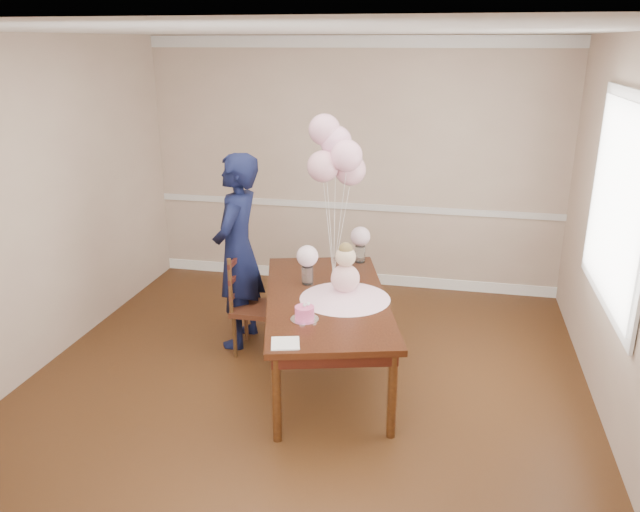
# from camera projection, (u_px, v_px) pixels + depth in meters

# --- Properties ---
(floor) EXTENTS (4.50, 5.00, 0.00)m
(floor) POSITION_uv_depth(u_px,v_px,m) (299.00, 395.00, 4.90)
(floor) COLOR #321B0C
(floor) RESTS_ON ground
(ceiling) EXTENTS (4.50, 5.00, 0.02)m
(ceiling) POSITION_uv_depth(u_px,v_px,m) (295.00, 30.00, 4.02)
(ceiling) COLOR white
(ceiling) RESTS_ON wall_back
(wall_back) EXTENTS (4.50, 0.02, 2.70)m
(wall_back) POSITION_uv_depth(u_px,v_px,m) (353.00, 166.00, 6.77)
(wall_back) COLOR tan
(wall_back) RESTS_ON floor
(wall_front) EXTENTS (4.50, 0.02, 2.70)m
(wall_front) POSITION_uv_depth(u_px,v_px,m) (121.00, 435.00, 2.15)
(wall_front) COLOR tan
(wall_front) RESTS_ON floor
(wall_left) EXTENTS (0.02, 5.00, 2.70)m
(wall_left) POSITION_uv_depth(u_px,v_px,m) (20.00, 213.00, 4.91)
(wall_left) COLOR tan
(wall_left) RESTS_ON floor
(wall_right) EXTENTS (0.02, 5.00, 2.70)m
(wall_right) POSITION_uv_depth(u_px,v_px,m) (636.00, 252.00, 4.01)
(wall_right) COLOR tan
(wall_right) RESTS_ON floor
(chair_rail_trim) EXTENTS (4.50, 0.02, 0.07)m
(chair_rail_trim) POSITION_uv_depth(u_px,v_px,m) (352.00, 206.00, 6.91)
(chair_rail_trim) COLOR silver
(chair_rail_trim) RESTS_ON wall_back
(crown_molding) EXTENTS (4.50, 0.02, 0.12)m
(crown_molding) POSITION_uv_depth(u_px,v_px,m) (355.00, 41.00, 6.34)
(crown_molding) COLOR silver
(crown_molding) RESTS_ON wall_back
(baseboard_trim) EXTENTS (4.50, 0.02, 0.12)m
(baseboard_trim) POSITION_uv_depth(u_px,v_px,m) (351.00, 277.00, 7.18)
(baseboard_trim) COLOR white
(baseboard_trim) RESTS_ON floor
(window_frame) EXTENTS (0.02, 1.66, 1.56)m
(window_frame) POSITION_uv_depth(u_px,v_px,m) (619.00, 203.00, 4.41)
(window_frame) COLOR white
(window_frame) RESTS_ON wall_right
(window_blinds) EXTENTS (0.01, 1.50, 1.40)m
(window_blinds) POSITION_uv_depth(u_px,v_px,m) (616.00, 203.00, 4.42)
(window_blinds) COLOR white
(window_blinds) RESTS_ON wall_right
(dining_table_top) EXTENTS (1.41, 2.07, 0.05)m
(dining_table_top) POSITION_uv_depth(u_px,v_px,m) (327.00, 299.00, 4.97)
(dining_table_top) COLOR black
(dining_table_top) RESTS_ON table_leg_fl
(table_apron) EXTENTS (1.30, 1.96, 0.09)m
(table_apron) POSITION_uv_depth(u_px,v_px,m) (327.00, 307.00, 4.99)
(table_apron) COLOR black
(table_apron) RESTS_ON table_leg_fl
(table_leg_fl) EXTENTS (0.08, 0.08, 0.66)m
(table_leg_fl) POSITION_uv_depth(u_px,v_px,m) (277.00, 399.00, 4.24)
(table_leg_fl) COLOR black
(table_leg_fl) RESTS_ON floor
(table_leg_fr) EXTENTS (0.08, 0.08, 0.66)m
(table_leg_fr) POSITION_uv_depth(u_px,v_px,m) (392.00, 395.00, 4.29)
(table_leg_fr) COLOR black
(table_leg_fr) RESTS_ON floor
(table_leg_bl) EXTENTS (0.08, 0.08, 0.66)m
(table_leg_bl) POSITION_uv_depth(u_px,v_px,m) (279.00, 299.00, 5.89)
(table_leg_bl) COLOR black
(table_leg_bl) RESTS_ON floor
(table_leg_br) EXTENTS (0.08, 0.08, 0.66)m
(table_leg_br) POSITION_uv_depth(u_px,v_px,m) (362.00, 297.00, 5.93)
(table_leg_br) COLOR black
(table_leg_br) RESTS_ON floor
(baby_skirt) EXTENTS (0.88, 0.88, 0.09)m
(baby_skirt) POSITION_uv_depth(u_px,v_px,m) (345.00, 293.00, 4.91)
(baby_skirt) COLOR #FFBBD7
(baby_skirt) RESTS_ON dining_table_top
(baby_torso) EXTENTS (0.23, 0.23, 0.23)m
(baby_torso) POSITION_uv_depth(u_px,v_px,m) (345.00, 278.00, 4.87)
(baby_torso) COLOR pink
(baby_torso) RESTS_ON baby_skirt
(baby_head) EXTENTS (0.16, 0.16, 0.16)m
(baby_head) POSITION_uv_depth(u_px,v_px,m) (345.00, 257.00, 4.81)
(baby_head) COLOR beige
(baby_head) RESTS_ON baby_torso
(baby_hair) EXTENTS (0.11, 0.11, 0.11)m
(baby_hair) POSITION_uv_depth(u_px,v_px,m) (346.00, 250.00, 4.79)
(baby_hair) COLOR brown
(baby_hair) RESTS_ON baby_head
(cake_platter) EXTENTS (0.26, 0.26, 0.01)m
(cake_platter) POSITION_uv_depth(u_px,v_px,m) (305.00, 319.00, 4.55)
(cake_platter) COLOR silver
(cake_platter) RESTS_ON dining_table_top
(birthday_cake) EXTENTS (0.17, 0.17, 0.09)m
(birthday_cake) POSITION_uv_depth(u_px,v_px,m) (305.00, 313.00, 4.53)
(birthday_cake) COLOR #D8447F
(birthday_cake) RESTS_ON cake_platter
(cake_flower_a) EXTENTS (0.03, 0.03, 0.03)m
(cake_flower_a) POSITION_uv_depth(u_px,v_px,m) (304.00, 305.00, 4.51)
(cake_flower_a) COLOR silver
(cake_flower_a) RESTS_ON birthday_cake
(cake_flower_b) EXTENTS (0.03, 0.03, 0.03)m
(cake_flower_b) POSITION_uv_depth(u_px,v_px,m) (308.00, 304.00, 4.53)
(cake_flower_b) COLOR white
(cake_flower_b) RESTS_ON birthday_cake
(rose_vase_near) EXTENTS (0.12, 0.12, 0.15)m
(rose_vase_near) POSITION_uv_depth(u_px,v_px,m) (307.00, 275.00, 5.20)
(rose_vase_near) COLOR silver
(rose_vase_near) RESTS_ON dining_table_top
(roses_near) EXTENTS (0.18, 0.18, 0.18)m
(roses_near) POSITION_uv_depth(u_px,v_px,m) (307.00, 256.00, 5.14)
(roses_near) COLOR silver
(roses_near) RESTS_ON rose_vase_near
(rose_vase_far) EXTENTS (0.12, 0.12, 0.15)m
(rose_vase_far) POSITION_uv_depth(u_px,v_px,m) (360.00, 254.00, 5.71)
(rose_vase_far) COLOR white
(rose_vase_far) RESTS_ON dining_table_top
(roses_far) EXTENTS (0.18, 0.18, 0.18)m
(roses_far) POSITION_uv_depth(u_px,v_px,m) (360.00, 236.00, 5.66)
(roses_far) COLOR beige
(roses_far) RESTS_ON rose_vase_far
(napkin) EXTENTS (0.23, 0.23, 0.01)m
(napkin) POSITION_uv_depth(u_px,v_px,m) (285.00, 343.00, 4.18)
(napkin) COLOR white
(napkin) RESTS_ON dining_table_top
(balloon_weight) EXTENTS (0.05, 0.05, 0.02)m
(balloon_weight) POSITION_uv_depth(u_px,v_px,m) (334.00, 272.00, 5.45)
(balloon_weight) COLOR #B9BABE
(balloon_weight) RESTS_ON dining_table_top
(balloon_a) EXTENTS (0.26, 0.26, 0.26)m
(balloon_a) POSITION_uv_depth(u_px,v_px,m) (323.00, 166.00, 5.14)
(balloon_a) COLOR #E09EAF
(balloon_a) RESTS_ON balloon_ribbon_a
(balloon_b) EXTENTS (0.26, 0.26, 0.26)m
(balloon_b) POSITION_uv_depth(u_px,v_px,m) (346.00, 156.00, 5.08)
(balloon_b) COLOR #F3ACC8
(balloon_b) RESTS_ON balloon_ribbon_b
(balloon_c) EXTENTS (0.26, 0.26, 0.26)m
(balloon_c) POSITION_uv_depth(u_px,v_px,m) (336.00, 142.00, 5.18)
(balloon_c) COLOR #E6A3C6
(balloon_c) RESTS_ON balloon_ribbon_c
(balloon_d) EXTENTS (0.26, 0.26, 0.26)m
(balloon_d) POSITION_uv_depth(u_px,v_px,m) (324.00, 130.00, 5.16)
(balloon_d) COLOR #DD9DB5
(balloon_d) RESTS_ON balloon_ribbon_d
(balloon_e) EXTENTS (0.26, 0.26, 0.26)m
(balloon_e) POSITION_uv_depth(u_px,v_px,m) (350.00, 170.00, 5.24)
(balloon_e) COLOR #E4A2B3
(balloon_e) RESTS_ON balloon_ribbon_e
(balloon_ribbon_a) EXTENTS (0.08, 0.03, 0.79)m
(balloon_ribbon_a) POSITION_uv_depth(u_px,v_px,m) (328.00, 229.00, 5.32)
(balloon_ribbon_a) COLOR white
(balloon_ribbon_a) RESTS_ON balloon_weight
(balloon_ribbon_b) EXTENTS (0.11, 0.03, 0.88)m
(balloon_ribbon_b) POSITION_uv_depth(u_px,v_px,m) (340.00, 224.00, 5.29)
(balloon_ribbon_b) COLOR silver
(balloon_ribbon_b) RESTS_ON balloon_weight
(balloon_ribbon_c) EXTENTS (0.01, 0.09, 0.98)m
(balloon_ribbon_c) POSITION_uv_depth(u_px,v_px,m) (335.00, 217.00, 5.34)
(balloon_ribbon_c) COLOR white
(balloon_ribbon_c) RESTS_ON balloon_weight
(balloon_ribbon_d) EXTENTS (0.10, 0.08, 1.07)m
(balloon_ribbon_d) POSITION_uv_depth(u_px,v_px,m) (329.00, 211.00, 5.33)
(balloon_ribbon_d) COLOR white
(balloon_ribbon_d) RESTS_ON balloon_weight
(balloon_ribbon_e) EXTENTS (0.11, 0.10, 0.73)m
(balloon_ribbon_e) POSITION_uv_depth(u_px,v_px,m) (342.00, 230.00, 5.37)
(balloon_ribbon_e) COLOR white
(balloon_ribbon_e) RESTS_ON balloon_weight
(dining_chair_seat) EXTENTS (0.40, 0.40, 0.04)m
(dining_chair_seat) POSITION_uv_depth(u_px,v_px,m) (257.00, 309.00, 5.48)
(dining_chair_seat) COLOR #38190F
(dining_chair_seat) RESTS_ON chair_leg_fl
(chair_leg_fl) EXTENTS (0.04, 0.04, 0.39)m
(chair_leg_fl) POSITION_uv_depth(u_px,v_px,m) (235.00, 337.00, 5.43)
(chair_leg_fl) COLOR #321D0D
(chair_leg_fl) RESTS_ON floor
(chair_leg_fr) EXTENTS (0.04, 0.04, 0.39)m
(chair_leg_fr) POSITION_uv_depth(u_px,v_px,m) (271.00, 340.00, 5.37)
(chair_leg_fr) COLOR #38190F
(chair_leg_fr) RESTS_ON floor
(chair_leg_bl) EXTENTS (0.04, 0.04, 0.39)m
(chair_leg_bl) POSITION_uv_depth(u_px,v_px,m) (246.00, 321.00, 5.73)
(chair_leg_bl) COLOR #3B1E10
(chair_leg_bl) RESTS_ON floor
(chair_leg_br) EXTENTS (0.04, 0.04, 0.39)m
(chair_leg_br) POSITION_uv_depth(u_px,v_px,m) (280.00, 324.00, 5.67)
(chair_leg_br) COLOR #37140F
(chair_leg_br) RESTS_ON floor
(chair_back_post_l) EXTENTS (0.04, 0.04, 0.50)m
(chair_back_post_l) POSITION_uv_depth(u_px,v_px,m) (230.00, 287.00, 5.28)
(chair_back_post_l) COLOR #3A2210
(chair_back_post_l) RESTS_ON dining_chair_seat
(chair_back_post_r) EXTENTS (0.04, 0.04, 0.50)m
(chair_back_post_r) POSITION_uv_depth(u_px,v_px,m) (242.00, 273.00, 5.58)
(chair_back_post_r) COLOR black
(chair_back_post_r) RESTS_ON dining_chair_seat
(chair_slat_low) EXTENTS (0.03, 0.36, 0.04)m
(chair_slat_low) POSITION_uv_depth(u_px,v_px,m) (237.00, 291.00, 5.47)
(chair_slat_low) COLOR #3D1A10
(chair_slat_low) RESTS_ON dining_chair_seat
(chair_slat_mid) EXTENTS (0.03, 0.36, 0.04)m
(chair_slat_mid) POSITION_uv_depth(u_px,v_px,m) (236.00, 276.00, 5.42)
(chair_slat_mid) COLOR #39140F
(chair_slat_mid) RESTS_ON dining_chair_seat
(chair_slat_top) EXTENTS (0.03, 0.36, 0.04)m
(chair_slat_top) POSITION_uv_depth(u_px,v_px,m) (235.00, 260.00, 5.37)
(chair_slat_top) COLOR black
(chair_slat_top) RESTS_ON dining_chair_seat
(woman) EXTENTS (0.44, 0.65, 1.75)m
(woman) POSITION_uv_depth(u_px,v_px,m) (238.00, 252.00, 5.51)
(woman) COLOR black
(woman) RESTS_ON floor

